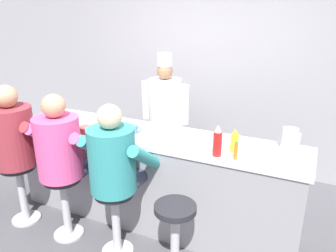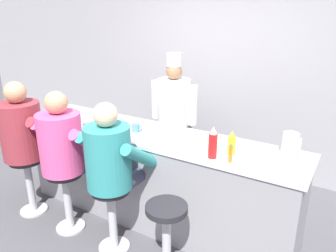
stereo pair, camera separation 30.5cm
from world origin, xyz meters
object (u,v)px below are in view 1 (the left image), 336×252
(water_pitcher_clear, at_px, (290,139))
(coffee_mug_blue, at_px, (134,129))
(mustard_bottle_yellow, at_px, (235,141))
(cook_in_whites_near, at_px, (165,113))
(hot_sauce_bottle_orange, at_px, (236,151))
(breakfast_plate, at_px, (113,132))
(cup_stack_steel, at_px, (178,115))
(cereal_bowl, at_px, (86,129))
(coffee_mug_white, at_px, (155,128))
(diner_seated_teal, at_px, (115,164))
(ketchup_bottle_red, at_px, (217,142))
(empty_stool_round, at_px, (175,228))
(diner_seated_maroon, at_px, (16,140))
(diner_seated_pink, at_px, (62,151))

(water_pitcher_clear, relative_size, coffee_mug_blue, 1.52)
(mustard_bottle_yellow, height_order, cook_in_whites_near, cook_in_whites_near)
(hot_sauce_bottle_orange, height_order, breakfast_plate, hot_sauce_bottle_orange)
(breakfast_plate, bearing_deg, cup_stack_steel, 32.89)
(cereal_bowl, xyz_separation_m, cup_stack_steel, (0.80, 0.43, 0.13))
(coffee_mug_white, xyz_separation_m, diner_seated_teal, (-0.08, -0.59, -0.14))
(mustard_bottle_yellow, distance_m, diner_seated_teal, 1.03)
(cereal_bowl, bearing_deg, ketchup_bottle_red, 0.99)
(ketchup_bottle_red, bearing_deg, coffee_mug_blue, 169.54)
(cup_stack_steel, relative_size, cook_in_whites_near, 0.19)
(mustard_bottle_yellow, xyz_separation_m, empty_stool_round, (-0.31, -0.53, -0.63))
(coffee_mug_blue, relative_size, diner_seated_maroon, 0.09)
(mustard_bottle_yellow, xyz_separation_m, cereal_bowl, (-1.44, -0.17, -0.07))
(breakfast_plate, height_order, cook_in_whites_near, cook_in_whites_near)
(cereal_bowl, xyz_separation_m, diner_seated_teal, (0.55, -0.33, -0.12))
(ketchup_bottle_red, distance_m, diner_seated_pink, 1.42)
(cereal_bowl, bearing_deg, coffee_mug_white, 23.38)
(diner_seated_pink, height_order, diner_seated_teal, diner_seated_pink)
(mustard_bottle_yellow, bearing_deg, diner_seated_teal, -151.05)
(empty_stool_round, height_order, cook_in_whites_near, cook_in_whites_near)
(water_pitcher_clear, bearing_deg, hot_sauce_bottle_orange, -132.90)
(hot_sauce_bottle_orange, bearing_deg, cook_in_whites_near, 136.41)
(water_pitcher_clear, bearing_deg, cook_in_whites_near, 155.00)
(breakfast_plate, bearing_deg, diner_seated_pink, -125.49)
(cereal_bowl, relative_size, diner_seated_maroon, 0.10)
(ketchup_bottle_red, xyz_separation_m, coffee_mug_blue, (-0.89, 0.16, -0.08))
(diner_seated_maroon, xyz_separation_m, diner_seated_teal, (1.16, -0.00, -0.02))
(coffee_mug_white, relative_size, coffee_mug_blue, 1.02)
(ketchup_bottle_red, relative_size, empty_stool_round, 0.41)
(hot_sauce_bottle_orange, bearing_deg, diner_seated_maroon, -170.89)
(cereal_bowl, bearing_deg, cup_stack_steel, 28.49)
(water_pitcher_clear, distance_m, coffee_mug_white, 1.24)
(coffee_mug_blue, bearing_deg, coffee_mug_white, 23.73)
(water_pitcher_clear, height_order, cereal_bowl, water_pitcher_clear)
(ketchup_bottle_red, relative_size, water_pitcher_clear, 1.40)
(ketchup_bottle_red, height_order, cook_in_whites_near, cook_in_whites_near)
(diner_seated_maroon, xyz_separation_m, empty_stool_round, (1.73, -0.04, -0.47))
(hot_sauce_bottle_orange, xyz_separation_m, coffee_mug_white, (-0.86, 0.26, -0.03))
(coffee_mug_white, xyz_separation_m, coffee_mug_blue, (-0.19, -0.08, -0.01))
(hot_sauce_bottle_orange, bearing_deg, mustard_bottle_yellow, 108.34)
(breakfast_plate, height_order, coffee_mug_blue, coffee_mug_blue)
(empty_stool_round, bearing_deg, water_pitcher_clear, 46.37)
(hot_sauce_bottle_orange, bearing_deg, cereal_bowl, -179.48)
(water_pitcher_clear, relative_size, empty_stool_round, 0.29)
(coffee_mug_white, height_order, coffee_mug_blue, coffee_mug_white)
(coffee_mug_blue, bearing_deg, cereal_bowl, -156.77)
(diner_seated_teal, distance_m, empty_stool_round, 0.73)
(cereal_bowl, distance_m, diner_seated_teal, 0.65)
(coffee_mug_white, relative_size, empty_stool_round, 0.20)
(diner_seated_teal, bearing_deg, hot_sauce_bottle_orange, 19.77)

